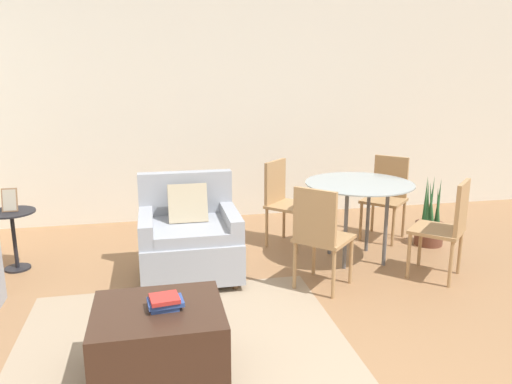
{
  "coord_description": "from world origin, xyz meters",
  "views": [
    {
      "loc": [
        -0.68,
        -2.29,
        1.83
      ],
      "look_at": [
        0.21,
        2.0,
        0.75
      ],
      "focal_mm": 35.0,
      "sensor_mm": 36.0,
      "label": 1
    }
  ],
  "objects_px": {
    "dining_table": "(359,193)",
    "ottoman": "(159,340)",
    "book_stack": "(165,302)",
    "dining_chair_near_right": "(448,223)",
    "dining_chair_near_left": "(320,232)",
    "dining_chair_far_right": "(387,192)",
    "side_table": "(13,229)",
    "tv_remote_primary": "(159,299)",
    "dining_chair_far_left": "(283,197)",
    "armchair": "(189,238)",
    "potted_plant_small": "(429,227)",
    "picture_frame": "(10,200)"
  },
  "relations": [
    {
      "from": "book_stack",
      "to": "potted_plant_small",
      "type": "height_order",
      "value": "potted_plant_small"
    },
    {
      "from": "tv_remote_primary",
      "to": "side_table",
      "type": "bearing_deg",
      "value": 124.69
    },
    {
      "from": "dining_chair_far_left",
      "to": "dining_chair_far_right",
      "type": "bearing_deg",
      "value": 0.0
    },
    {
      "from": "picture_frame",
      "to": "potted_plant_small",
      "type": "distance_m",
      "value": 4.19
    },
    {
      "from": "book_stack",
      "to": "dining_chair_near_left",
      "type": "height_order",
      "value": "dining_chair_near_left"
    },
    {
      "from": "armchair",
      "to": "dining_chair_far_right",
      "type": "height_order",
      "value": "armchair"
    },
    {
      "from": "book_stack",
      "to": "dining_chair_far_right",
      "type": "height_order",
      "value": "dining_chair_far_right"
    },
    {
      "from": "dining_table",
      "to": "ottoman",
      "type": "bearing_deg",
      "value": -140.81
    },
    {
      "from": "side_table",
      "to": "dining_chair_near_left",
      "type": "distance_m",
      "value": 2.81
    },
    {
      "from": "dining_chair_near_right",
      "to": "dining_chair_far_right",
      "type": "height_order",
      "value": "same"
    },
    {
      "from": "armchair",
      "to": "book_stack",
      "type": "distance_m",
      "value": 1.55
    },
    {
      "from": "book_stack",
      "to": "side_table",
      "type": "relative_size",
      "value": 0.39
    },
    {
      "from": "dining_chair_far_left",
      "to": "dining_chair_far_right",
      "type": "height_order",
      "value": "same"
    },
    {
      "from": "armchair",
      "to": "dining_chair_far_left",
      "type": "distance_m",
      "value": 1.24
    },
    {
      "from": "dining_chair_far_left",
      "to": "dining_chair_far_right",
      "type": "relative_size",
      "value": 1.0
    },
    {
      "from": "armchair",
      "to": "picture_frame",
      "type": "relative_size",
      "value": 4.22
    },
    {
      "from": "potted_plant_small",
      "to": "book_stack",
      "type": "bearing_deg",
      "value": -146.97
    },
    {
      "from": "ottoman",
      "to": "dining_chair_near_left",
      "type": "xyz_separation_m",
      "value": [
        1.34,
        0.99,
        0.27
      ]
    },
    {
      "from": "ottoman",
      "to": "book_stack",
      "type": "height_order",
      "value": "book_stack"
    },
    {
      "from": "dining_chair_near_left",
      "to": "potted_plant_small",
      "type": "xyz_separation_m",
      "value": [
        1.53,
        0.84,
        -0.32
      ]
    },
    {
      "from": "picture_frame",
      "to": "dining_table",
      "type": "xyz_separation_m",
      "value": [
        3.22,
        -0.41,
        0.01
      ]
    },
    {
      "from": "ottoman",
      "to": "tv_remote_primary",
      "type": "height_order",
      "value": "tv_remote_primary"
    },
    {
      "from": "side_table",
      "to": "picture_frame",
      "type": "xyz_separation_m",
      "value": [
        0.0,
        0.0,
        0.27
      ]
    },
    {
      "from": "armchair",
      "to": "dining_chair_near_left",
      "type": "bearing_deg",
      "value": -26.75
    },
    {
      "from": "tv_remote_primary",
      "to": "potted_plant_small",
      "type": "xyz_separation_m",
      "value": [
        2.86,
        1.71,
        -0.26
      ]
    },
    {
      "from": "dining_chair_near_left",
      "to": "side_table",
      "type": "bearing_deg",
      "value": 159.1
    },
    {
      "from": "potted_plant_small",
      "to": "ottoman",
      "type": "bearing_deg",
      "value": -147.52
    },
    {
      "from": "side_table",
      "to": "dining_table",
      "type": "distance_m",
      "value": 3.26
    },
    {
      "from": "dining_chair_far_right",
      "to": "side_table",
      "type": "bearing_deg",
      "value": -177.3
    },
    {
      "from": "dining_chair_near_right",
      "to": "dining_chair_far_left",
      "type": "xyz_separation_m",
      "value": [
        -1.18,
        1.18,
        0.0
      ]
    },
    {
      "from": "tv_remote_primary",
      "to": "side_table",
      "type": "distance_m",
      "value": 2.28
    },
    {
      "from": "book_stack",
      "to": "picture_frame",
      "type": "bearing_deg",
      "value": 123.56
    },
    {
      "from": "book_stack",
      "to": "picture_frame",
      "type": "relative_size",
      "value": 1.03
    },
    {
      "from": "side_table",
      "to": "picture_frame",
      "type": "distance_m",
      "value": 0.27
    },
    {
      "from": "side_table",
      "to": "tv_remote_primary",
      "type": "bearing_deg",
      "value": -55.31
    },
    {
      "from": "side_table",
      "to": "dining_chair_near_left",
      "type": "relative_size",
      "value": 0.63
    },
    {
      "from": "side_table",
      "to": "dining_chair_near_right",
      "type": "xyz_separation_m",
      "value": [
        3.81,
        -1.0,
        0.12
      ]
    },
    {
      "from": "ottoman",
      "to": "side_table",
      "type": "height_order",
      "value": "side_table"
    },
    {
      "from": "ottoman",
      "to": "potted_plant_small",
      "type": "bearing_deg",
      "value": 32.48
    },
    {
      "from": "book_stack",
      "to": "tv_remote_primary",
      "type": "relative_size",
      "value": 1.4
    },
    {
      "from": "dining_chair_far_left",
      "to": "tv_remote_primary",
      "type": "bearing_deg",
      "value": -122.98
    },
    {
      "from": "tv_remote_primary",
      "to": "armchair",
      "type": "bearing_deg",
      "value": 78.36
    },
    {
      "from": "dining_chair_near_left",
      "to": "dining_chair_far_right",
      "type": "xyz_separation_m",
      "value": [
        1.18,
        1.18,
        0.0
      ]
    },
    {
      "from": "potted_plant_small",
      "to": "dining_table",
      "type": "bearing_deg",
      "value": -165.04
    },
    {
      "from": "book_stack",
      "to": "dining_chair_near_right",
      "type": "xyz_separation_m",
      "value": [
        2.48,
        1.0,
        0.03
      ]
    },
    {
      "from": "picture_frame",
      "to": "dining_chair_near_left",
      "type": "xyz_separation_m",
      "value": [
        2.63,
        -1.0,
        -0.15
      ]
    },
    {
      "from": "book_stack",
      "to": "dining_table",
      "type": "bearing_deg",
      "value": 40.04
    },
    {
      "from": "book_stack",
      "to": "dining_chair_near_right",
      "type": "distance_m",
      "value": 2.68
    },
    {
      "from": "dining_chair_near_left",
      "to": "dining_chair_far_left",
      "type": "height_order",
      "value": "same"
    },
    {
      "from": "dining_chair_near_left",
      "to": "picture_frame",
      "type": "bearing_deg",
      "value": 159.1
    }
  ]
}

